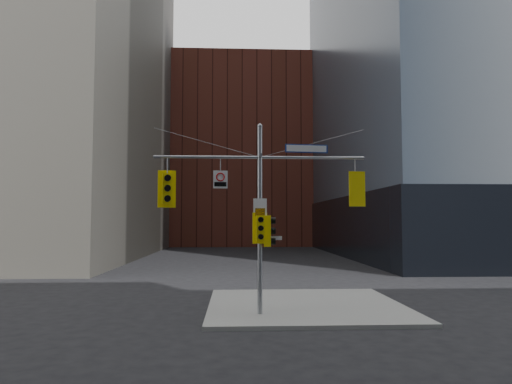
{
  "coord_description": "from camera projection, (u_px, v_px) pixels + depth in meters",
  "views": [
    {
      "loc": [
        -0.93,
        -15.14,
        3.59
      ],
      "look_at": [
        -0.15,
        2.0,
        4.68
      ],
      "focal_mm": 32.0,
      "sensor_mm": 36.0,
      "label": 1
    }
  ],
  "objects": [
    {
      "name": "street_blade_ew",
      "position": [
        272.0,
        238.0,
        17.11
      ],
      "size": [
        0.76,
        0.11,
        0.15
      ],
      "rotation": [
        0.0,
        0.0,
        -0.11
      ],
      "color": "silver",
      "rests_on": "ground"
    },
    {
      "name": "traffic_light_pole_side",
      "position": [
        269.0,
        231.0,
        17.12
      ],
      "size": [
        0.46,
        0.39,
        1.17
      ],
      "rotation": [
        0.0,
        0.0,
        1.51
      ],
      "color": "yellow",
      "rests_on": "ground"
    },
    {
      "name": "regulatory_sign_arm",
      "position": [
        220.0,
        179.0,
        17.14
      ],
      "size": [
        0.54,
        0.1,
        0.67
      ],
      "rotation": [
        0.0,
        0.0,
        0.11
      ],
      "color": "silver",
      "rests_on": "ground"
    },
    {
      "name": "street_blade_ns",
      "position": [
        259.0,
        239.0,
        17.54
      ],
      "size": [
        0.11,
        0.75,
        0.15
      ],
      "rotation": [
        0.0,
        0.0,
        -0.11
      ],
      "color": "#145926",
      "rests_on": "ground"
    },
    {
      "name": "sidewalk_corner",
      "position": [
        305.0,
        305.0,
        18.99
      ],
      "size": [
        8.0,
        8.0,
        0.15
      ],
      "primitive_type": "cube",
      "color": "gray",
      "rests_on": "ground"
    },
    {
      "name": "podium_ne",
      "position": [
        508.0,
        227.0,
        48.28
      ],
      "size": [
        36.4,
        36.4,
        6.0
      ],
      "primitive_type": "cube",
      "color": "black",
      "rests_on": "ground"
    },
    {
      "name": "ground",
      "position": [
        263.0,
        331.0,
        14.91
      ],
      "size": [
        160.0,
        160.0,
        0.0
      ],
      "primitive_type": "plane",
      "color": "black",
      "rests_on": "ground"
    },
    {
      "name": "regulatory_sign_pole",
      "position": [
        260.0,
        208.0,
        17.04
      ],
      "size": [
        0.51,
        0.05,
        0.66
      ],
      "rotation": [
        0.0,
        0.0,
        0.02
      ],
      "color": "silver",
      "rests_on": "ground"
    },
    {
      "name": "signal_assembly",
      "position": [
        260.0,
        199.0,
        17.18
      ],
      "size": [
        8.0,
        0.8,
        7.3
      ],
      "color": "gray",
      "rests_on": "ground"
    },
    {
      "name": "traffic_light_west_arm",
      "position": [
        167.0,
        189.0,
        17.06
      ],
      "size": [
        0.67,
        0.61,
        1.42
      ],
      "rotation": [
        0.0,
        0.0,
        0.22
      ],
      "color": "yellow",
      "rests_on": "ground"
    },
    {
      "name": "traffic_light_pole_front",
      "position": [
        260.0,
        228.0,
        16.84
      ],
      "size": [
        0.56,
        0.45,
        1.16
      ],
      "rotation": [
        0.0,
        0.0,
        0.05
      ],
      "color": "yellow",
      "rests_on": "ground"
    },
    {
      "name": "traffic_light_east_arm",
      "position": [
        355.0,
        189.0,
        17.37
      ],
      "size": [
        0.63,
        0.54,
        1.33
      ],
      "rotation": [
        0.0,
        0.0,
        3.25
      ],
      "color": "yellow",
      "rests_on": "ground"
    },
    {
      "name": "street_sign_blade",
      "position": [
        307.0,
        149.0,
        17.38
      ],
      "size": [
        1.66,
        0.22,
        0.32
      ],
      "rotation": [
        0.0,
        0.0,
        0.11
      ],
      "color": "navy",
      "rests_on": "ground"
    },
    {
      "name": "brick_midrise",
      "position": [
        241.0,
        157.0,
        73.62
      ],
      "size": [
        26.0,
        20.0,
        28.0
      ],
      "primitive_type": "cube",
      "color": "maroon",
      "rests_on": "ground"
    }
  ]
}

